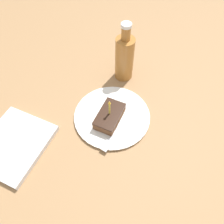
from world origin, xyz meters
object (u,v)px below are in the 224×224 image
(plate, at_px, (112,116))
(fork, at_px, (114,135))
(bottle, at_px, (124,57))
(marble_board, at_px, (14,144))
(cake_slice, at_px, (110,116))

(plate, xyz_separation_m, fork, (0.04, -0.08, 0.01))
(bottle, xyz_separation_m, marble_board, (-0.21, -0.46, -0.09))
(bottle, relative_size, marble_board, 1.04)
(cake_slice, relative_size, marble_board, 0.53)
(cake_slice, bearing_deg, plate, 90.01)
(cake_slice, bearing_deg, fork, -53.59)
(fork, bearing_deg, plate, 118.20)
(fork, xyz_separation_m, bottle, (-0.08, 0.29, 0.09))
(marble_board, bearing_deg, bottle, 65.27)
(fork, xyz_separation_m, marble_board, (-0.30, -0.17, -0.01))
(plate, distance_m, fork, 0.09)
(cake_slice, relative_size, bottle, 0.51)
(marble_board, bearing_deg, fork, 29.52)
(fork, distance_m, marble_board, 0.34)
(cake_slice, bearing_deg, marble_board, -138.88)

